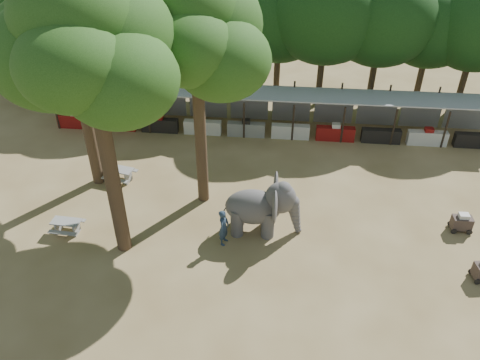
# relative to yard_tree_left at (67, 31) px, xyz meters

# --- Properties ---
(ground) EXTENTS (100.00, 100.00, 0.00)m
(ground) POSITION_rel_yard_tree_left_xyz_m (9.13, -7.19, -8.20)
(ground) COLOR brown
(ground) RESTS_ON ground
(vendor_stalls) EXTENTS (28.00, 2.99, 2.80)m
(vendor_stalls) POSITION_rel_yard_tree_left_xyz_m (9.13, 6.65, -7.02)
(vendor_stalls) COLOR #9C9FA4
(vendor_stalls) RESTS_ON ground
(yard_tree_left) EXTENTS (7.10, 6.90, 11.02)m
(yard_tree_left) POSITION_rel_yard_tree_left_xyz_m (0.00, 0.00, 0.00)
(yard_tree_left) COLOR #332316
(yard_tree_left) RESTS_ON ground
(yard_tree_center) EXTENTS (7.10, 6.90, 12.04)m
(yard_tree_center) POSITION_rel_yard_tree_left_xyz_m (3.00, -5.00, 1.01)
(yard_tree_center) COLOR #332316
(yard_tree_center) RESTS_ON ground
(yard_tree_back) EXTENTS (7.10, 6.90, 11.36)m
(yard_tree_back) POSITION_rel_yard_tree_left_xyz_m (6.00, -1.00, 0.34)
(yard_tree_back) COLOR #332316
(yard_tree_back) RESTS_ON ground
(backdrop_trees) EXTENTS (46.46, 5.95, 8.33)m
(backdrop_trees) POSITION_rel_yard_tree_left_xyz_m (9.13, 11.81, -2.69)
(backdrop_trees) COLOR #332316
(backdrop_trees) RESTS_ON ground
(elephant) EXTENTS (3.64, 2.81, 2.81)m
(elephant) POSITION_rel_yard_tree_left_xyz_m (9.30, -3.38, -6.80)
(elephant) COLOR #464344
(elephant) RESTS_ON ground
(handler) EXTENTS (0.59, 0.75, 1.83)m
(handler) POSITION_rel_yard_tree_left_xyz_m (7.62, -4.46, -7.29)
(handler) COLOR #26384C
(handler) RESTS_ON ground
(picnic_table_near) EXTENTS (1.43, 1.31, 0.68)m
(picnic_table_near) POSITION_rel_yard_tree_left_xyz_m (0.17, -4.47, -7.75)
(picnic_table_near) COLOR gray
(picnic_table_near) RESTS_ON ground
(picnic_table_far) EXTENTS (1.80, 1.68, 0.77)m
(picnic_table_far) POSITION_rel_yard_tree_left_xyz_m (1.31, -0.01, -7.70)
(picnic_table_far) COLOR gray
(picnic_table_far) RESTS_ON ground
(cart_back) EXTENTS (1.00, 0.67, 0.97)m
(cart_back) POSITION_rel_yard_tree_left_xyz_m (18.71, -2.45, -7.72)
(cart_back) COLOR #342722
(cart_back) RESTS_ON ground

